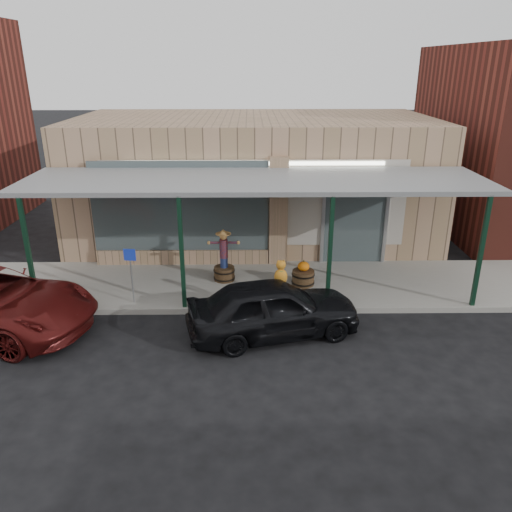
{
  "coord_description": "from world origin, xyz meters",
  "views": [
    {
      "loc": [
        -0.14,
        -9.16,
        5.91
      ],
      "look_at": [
        0.01,
        2.6,
        1.34
      ],
      "focal_mm": 35.0,
      "sensor_mm": 36.0,
      "label": 1
    }
  ],
  "objects_px": {
    "barrel_scarecrow": "(224,263)",
    "barrel_pumpkin": "(303,276)",
    "handicap_sign": "(131,269)",
    "parked_sedan": "(273,308)"
  },
  "relations": [
    {
      "from": "barrel_scarecrow",
      "to": "barrel_pumpkin",
      "type": "distance_m",
      "value": 2.24
    },
    {
      "from": "handicap_sign",
      "to": "parked_sedan",
      "type": "bearing_deg",
      "value": -15.62
    },
    {
      "from": "barrel_scarecrow",
      "to": "parked_sedan",
      "type": "relative_size",
      "value": 0.36
    },
    {
      "from": "barrel_scarecrow",
      "to": "parked_sedan",
      "type": "xyz_separation_m",
      "value": [
        1.26,
        -2.79,
        0.02
      ]
    },
    {
      "from": "barrel_pumpkin",
      "to": "handicap_sign",
      "type": "height_order",
      "value": "handicap_sign"
    },
    {
      "from": "barrel_scarecrow",
      "to": "parked_sedan",
      "type": "bearing_deg",
      "value": -77.79
    },
    {
      "from": "barrel_pumpkin",
      "to": "handicap_sign",
      "type": "bearing_deg",
      "value": -166.57
    },
    {
      "from": "barrel_pumpkin",
      "to": "parked_sedan",
      "type": "relative_size",
      "value": 0.17
    },
    {
      "from": "parked_sedan",
      "to": "barrel_scarecrow",
      "type": "bearing_deg",
      "value": 10.28
    },
    {
      "from": "barrel_scarecrow",
      "to": "handicap_sign",
      "type": "relative_size",
      "value": 1.03
    }
  ]
}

